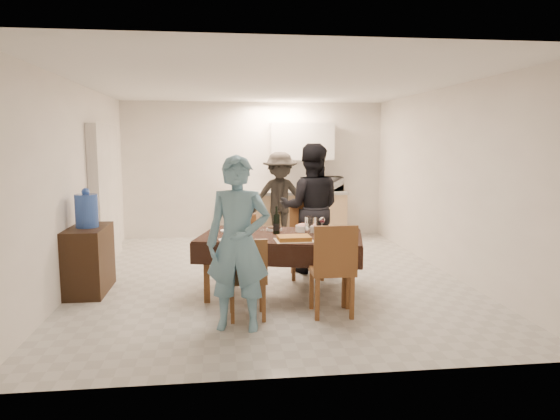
{
  "coord_description": "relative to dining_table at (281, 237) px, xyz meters",
  "views": [
    {
      "loc": [
        -0.67,
        -6.67,
        1.84
      ],
      "look_at": [
        0.1,
        -0.3,
        0.96
      ],
      "focal_mm": 32.0,
      "sensor_mm": 36.0,
      "label": 1
    }
  ],
  "objects": [
    {
      "name": "savoury_tart",
      "position": [
        0.1,
        -0.38,
        0.06
      ],
      "size": [
        0.44,
        0.34,
        0.05
      ],
      "primitive_type": "cube",
      "rotation": [
        0.0,
        0.0,
        0.04
      ],
      "color": "#B77535",
      "rests_on": "dining_table"
    },
    {
      "name": "kitchen_worktop",
      "position": [
        0.55,
        3.52,
        0.18
      ],
      "size": [
        2.24,
        0.64,
        0.05
      ],
      "primitive_type": "cube",
      "color": "#9C9C97",
      "rests_on": "kitchen_base_cabinet"
    },
    {
      "name": "salad_bowl",
      "position": [
        0.3,
        0.18,
        0.07
      ],
      "size": [
        0.19,
        0.19,
        0.08
      ],
      "primitive_type": "cylinder",
      "color": "white",
      "rests_on": "dining_table"
    },
    {
      "name": "chair_near_left",
      "position": [
        -0.45,
        -0.83,
        -0.17
      ],
      "size": [
        0.4,
        0.4,
        0.47
      ],
      "rotation": [
        0.0,
        0.0,
        0.0
      ],
      "color": "brown",
      "rests_on": "floor"
    },
    {
      "name": "kitchen_base_cabinet",
      "position": [
        0.55,
        3.52,
        -0.28
      ],
      "size": [
        2.2,
        0.6,
        0.86
      ],
      "primitive_type": "cube",
      "color": "tan",
      "rests_on": "floor"
    },
    {
      "name": "stub_partition",
      "position": [
        -2.47,
        2.04,
        0.34
      ],
      "size": [
        0.15,
        1.4,
        2.1
      ],
      "primitive_type": "cube",
      "color": "silver",
      "rests_on": "floor"
    },
    {
      "name": "console",
      "position": [
        -2.33,
        0.39,
        -0.3
      ],
      "size": [
        0.44,
        0.88,
        0.81
      ],
      "primitive_type": "cube",
      "color": "#301E10",
      "rests_on": "floor"
    },
    {
      "name": "dining_table",
      "position": [
        0.0,
        0.0,
        0.0
      ],
      "size": [
        2.11,
        1.54,
        0.74
      ],
      "rotation": [
        0.0,
        0.0,
        -0.25
      ],
      "color": "black",
      "rests_on": "floor"
    },
    {
      "name": "person_far",
      "position": [
        0.55,
        1.05,
        0.2
      ],
      "size": [
        1.0,
        0.84,
        1.82
      ],
      "primitive_type": "imported",
      "rotation": [
        0.0,
        0.0,
        2.95
      ],
      "color": "black",
      "rests_on": "floor"
    },
    {
      "name": "plate_far_left",
      "position": [
        -0.6,
        0.3,
        0.04
      ],
      "size": [
        0.25,
        0.25,
        0.01
      ],
      "primitive_type": "cylinder",
      "color": "white",
      "rests_on": "dining_table"
    },
    {
      "name": "water_pitcher",
      "position": [
        0.35,
        -0.05,
        0.14
      ],
      "size": [
        0.14,
        0.14,
        0.22
      ],
      "primitive_type": "cylinder",
      "color": "white",
      "rests_on": "dining_table"
    },
    {
      "name": "wine_glass_b",
      "position": [
        0.55,
        0.25,
        0.12
      ],
      "size": [
        0.08,
        0.08,
        0.17
      ],
      "primitive_type": null,
      "color": "white",
      "rests_on": "dining_table"
    },
    {
      "name": "plate_far_right",
      "position": [
        0.6,
        0.3,
        0.04
      ],
      "size": [
        0.26,
        0.26,
        0.01
      ],
      "primitive_type": "cylinder",
      "color": "white",
      "rests_on": "dining_table"
    },
    {
      "name": "chair_far_right",
      "position": [
        0.45,
        0.65,
        -0.07
      ],
      "size": [
        0.52,
        0.52,
        0.56
      ],
      "rotation": [
        0.0,
        0.0,
        3.03
      ],
      "color": "brown",
      "rests_on": "floor"
    },
    {
      "name": "wall_left",
      "position": [
        -2.55,
        0.84,
        0.59
      ],
      "size": [
        0.02,
        6.0,
        2.6
      ],
      "primitive_type": "cube",
      "color": "white",
      "rests_on": "floor"
    },
    {
      "name": "wall_right",
      "position": [
        2.45,
        0.84,
        0.59
      ],
      "size": [
        0.02,
        6.0,
        2.6
      ],
      "primitive_type": "cube",
      "color": "white",
      "rests_on": "floor"
    },
    {
      "name": "mushroom_dish",
      "position": [
        -0.05,
        0.28,
        0.05
      ],
      "size": [
        0.18,
        0.18,
        0.03
      ],
      "primitive_type": "cylinder",
      "color": "white",
      "rests_on": "dining_table"
    },
    {
      "name": "wall_back",
      "position": [
        -0.05,
        3.84,
        0.59
      ],
      "size": [
        5.0,
        0.02,
        2.6
      ],
      "primitive_type": "cube",
      "color": "white",
      "rests_on": "floor"
    },
    {
      "name": "wine_bottle",
      "position": [
        -0.05,
        0.05,
        0.2
      ],
      "size": [
        0.08,
        0.08,
        0.34
      ],
      "primitive_type": null,
      "color": "black",
      "rests_on": "dining_table"
    },
    {
      "name": "water_jug",
      "position": [
        -2.33,
        0.39,
        0.31
      ],
      "size": [
        0.27,
        0.27,
        0.4
      ],
      "primitive_type": "cylinder",
      "color": "blue",
      "rests_on": "console"
    },
    {
      "name": "person_near",
      "position": [
        -0.55,
        -1.05,
        0.15
      ],
      "size": [
        0.7,
        0.53,
        1.72
      ],
      "primitive_type": "imported",
      "rotation": [
        0.0,
        0.0,
        -0.2
      ],
      "color": "#6496AF",
      "rests_on": "floor"
    },
    {
      "name": "wine_glass_c",
      "position": [
        -0.2,
        0.3,
        0.13
      ],
      "size": [
        0.08,
        0.08,
        0.19
      ],
      "primitive_type": null,
      "color": "white",
      "rests_on": "dining_table"
    },
    {
      "name": "wall_front",
      "position": [
        -0.05,
        -2.16,
        0.59
      ],
      "size": [
        5.0,
        0.02,
        2.6
      ],
      "primitive_type": "cube",
      "color": "white",
      "rests_on": "floor"
    },
    {
      "name": "wine_glass_a",
      "position": [
        -0.55,
        -0.25,
        0.12
      ],
      "size": [
        0.08,
        0.08,
        0.18
      ],
      "primitive_type": null,
      "color": "white",
      "rests_on": "dining_table"
    },
    {
      "name": "chair_near_right",
      "position": [
        0.45,
        -0.84,
        -0.1
      ],
      "size": [
        0.46,
        0.46,
        0.54
      ],
      "rotation": [
        0.0,
        0.0,
        -0.02
      ],
      "color": "brown",
      "rests_on": "floor"
    },
    {
      "name": "person_kitchen",
      "position": [
        0.36,
        3.07,
        0.13
      ],
      "size": [
        1.07,
        0.62,
        1.66
      ],
      "primitive_type": "imported",
      "color": "black",
      "rests_on": "floor"
    },
    {
      "name": "upper_cabinet",
      "position": [
        0.85,
        3.66,
        1.14
      ],
      "size": [
        1.2,
        0.34,
        0.7
      ],
      "primitive_type": "cube",
      "color": "white",
      "rests_on": "wall_back"
    },
    {
      "name": "plate_near_left",
      "position": [
        -0.6,
        -0.3,
        0.04
      ],
      "size": [
        0.29,
        0.29,
        0.02
      ],
      "primitive_type": "cylinder",
      "color": "white",
      "rests_on": "dining_table"
    },
    {
      "name": "microwave",
      "position": [
        1.37,
        3.52,
        0.34
      ],
      "size": [
        0.49,
        0.33,
        0.27
      ],
      "primitive_type": "imported",
      "rotation": [
        0.0,
        0.0,
        3.14
      ],
      "color": "white",
      "rests_on": "kitchen_worktop"
    },
    {
      "name": "ceiling",
      "position": [
        -0.05,
        0.84,
        1.89
      ],
      "size": [
        5.0,
        6.0,
        0.02
      ],
      "primitive_type": "cube",
      "color": "white",
      "rests_on": "wall_back"
    },
    {
      "name": "plate_near_right",
      "position": [
        0.6,
        -0.3,
        0.04
      ],
      "size": [
        0.26,
        0.26,
        0.02
      ],
      "primitive_type": "cylinder",
      "color": "white",
      "rests_on": "dining_table"
    },
    {
      "name": "chair_far_left",
      "position": [
        -0.45,
        0.67,
        -0.18
      ],
      "size": [
        0.44,
        0.44,
        0.47
      ],
      "rotation": [
        0.0,
        0.0,
        3.01
      ],
      "color": "brown",
      "rests_on": "floor"
    },
    {
      "name": "floor",
      "position": [
        -0.05,
        0.84,
        -0.71
      ],
      "size": [
        5.0,
        6.0,
        0.02
      ],
      "primitive_type": "cube",
      "color": "beige",
      "rests_on": "ground"
    }
  ]
}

